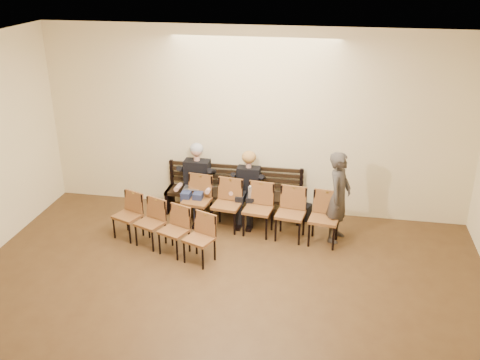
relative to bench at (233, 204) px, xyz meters
The scene contains 10 objects.
room_walls 4.51m from the bench, 85.15° to the right, with size 8.02×10.01×3.51m.
bench is the anchor object (origin of this frame).
seated_man 0.85m from the bench, behind, with size 0.59×0.81×1.41m, color black, non-canonical shape.
seated_woman 0.50m from the bench, 21.79° to the right, with size 0.52×0.72×1.22m, color black, non-canonical shape.
laptop 0.85m from the bench, 160.69° to the right, with size 0.30×0.24×0.22m, color #BCBCC1.
water_bottle 0.67m from the bench, 46.85° to the right, with size 0.08×0.08×0.25m, color silver.
bag 1.28m from the bench, ahead, with size 0.38×0.26×0.28m, color black.
passerby 2.16m from the bench, 17.07° to the right, with size 0.68×0.45×1.86m, color #3B3631.
chair_row_front 0.90m from the bench, 48.52° to the right, with size 2.81×0.50×0.92m, color brown.
chair_row_back 1.76m from the bench, 122.09° to the right, with size 1.97×0.44×0.81m, color brown.
Camera 1 is at (1.47, -4.37, 4.65)m, focal length 40.00 mm.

